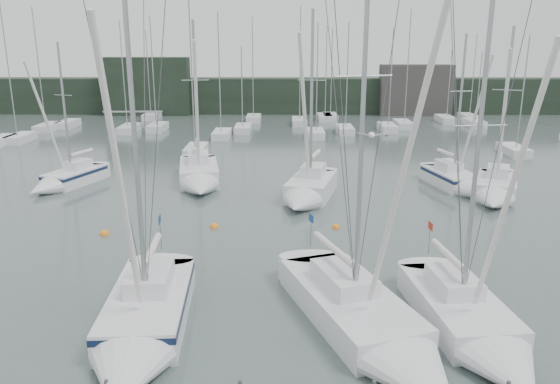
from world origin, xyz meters
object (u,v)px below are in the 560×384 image
at_px(sailboat_mid_b, 199,178).
at_px(buoy_b, 336,228).
at_px(sailboat_mid_a, 64,180).
at_px(sailboat_near_right, 478,333).
at_px(sailboat_mid_c, 307,193).
at_px(sailboat_near_center, 378,334).
at_px(sailboat_mid_e, 495,192).
at_px(sailboat_mid_d, 460,183).
at_px(sailboat_near_left, 141,330).
at_px(buoy_a, 214,227).
at_px(buoy_c, 105,234).

xyz_separation_m(sailboat_mid_b, buoy_b, (9.22, -9.10, -0.63)).
bearing_deg(sailboat_mid_a, buoy_b, -4.05).
height_order(sailboat_near_right, sailboat_mid_c, sailboat_mid_c).
relative_size(sailboat_near_center, sailboat_mid_e, 1.31).
relative_size(sailboat_mid_a, sailboat_mid_d, 0.95).
distance_m(sailboat_near_left, buoy_a, 12.59).
relative_size(sailboat_mid_b, sailboat_mid_e, 1.05).
bearing_deg(sailboat_near_left, buoy_c, 109.88).
distance_m(sailboat_near_left, sailboat_near_right, 11.92).
relative_size(sailboat_mid_a, buoy_a, 21.29).
xyz_separation_m(sailboat_mid_a, sailboat_mid_b, (9.87, 0.38, 0.09)).
bearing_deg(sailboat_near_left, buoy_a, 81.56).
relative_size(sailboat_mid_b, sailboat_mid_c, 0.97).
bearing_deg(sailboat_mid_d, sailboat_mid_a, 165.55).
bearing_deg(sailboat_mid_e, sailboat_mid_a, -162.97).
height_order(sailboat_mid_d, buoy_c, sailboat_mid_d).
xyz_separation_m(sailboat_mid_a, sailboat_mid_d, (28.72, -0.65, 0.02)).
relative_size(sailboat_near_right, buoy_b, 27.68).
distance_m(sailboat_mid_b, buoy_b, 12.97).
bearing_deg(sailboat_mid_c, sailboat_near_left, -95.52).
height_order(sailboat_mid_d, buoy_b, sailboat_mid_d).
distance_m(sailboat_mid_c, buoy_b, 5.39).
xyz_separation_m(sailboat_near_left, sailboat_near_center, (8.37, -0.19, -0.05)).
bearing_deg(buoy_b, sailboat_mid_b, 135.36).
relative_size(sailboat_near_left, sailboat_mid_e, 1.13).
bearing_deg(buoy_b, buoy_a, 179.83).
distance_m(sailboat_near_left, buoy_b, 14.91).
bearing_deg(sailboat_mid_c, buoy_c, -136.14).
bearing_deg(sailboat_mid_a, sailboat_mid_b, 22.69).
bearing_deg(sailboat_mid_c, sailboat_near_center, -69.37).
relative_size(sailboat_near_left, buoy_c, 26.55).
distance_m(sailboat_near_left, buoy_c, 12.35).
distance_m(sailboat_mid_e, buoy_b, 12.57).
bearing_deg(buoy_c, buoy_a, 11.50).
relative_size(sailboat_mid_a, sailboat_mid_e, 0.91).
bearing_deg(buoy_c, buoy_b, 5.25).
xyz_separation_m(sailboat_near_center, buoy_b, (-0.27, 12.70, -0.53)).
xyz_separation_m(sailboat_near_left, sailboat_near_right, (11.92, -0.03, -0.07)).
xyz_separation_m(sailboat_mid_b, buoy_c, (-3.79, -10.30, -0.63)).
bearing_deg(sailboat_mid_a, buoy_c, -37.96).
xyz_separation_m(sailboat_near_left, sailboat_mid_a, (-10.99, 21.24, -0.04)).
bearing_deg(sailboat_near_center, sailboat_mid_a, 112.59).
bearing_deg(buoy_c, sailboat_near_center, -40.91).
bearing_deg(sailboat_near_left, sailboat_near_right, -3.68).
relative_size(sailboat_near_center, sailboat_mid_d, 1.36).
distance_m(sailboat_mid_e, buoy_c, 25.18).
height_order(sailboat_mid_a, buoy_a, sailboat_mid_a).
bearing_deg(sailboat_near_left, sailboat_mid_a, 113.81).
bearing_deg(sailboat_mid_c, sailboat_mid_a, -176.42).
bearing_deg(sailboat_mid_a, sailboat_near_center, -27.38).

